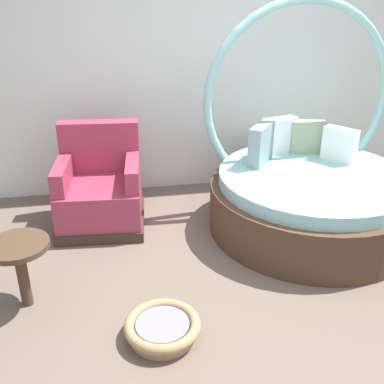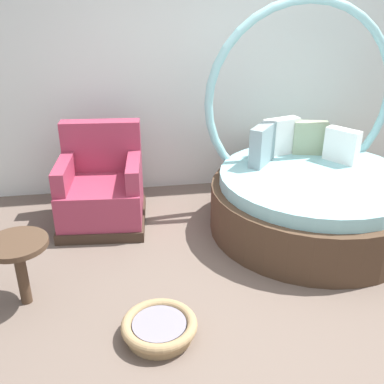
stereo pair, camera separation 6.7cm
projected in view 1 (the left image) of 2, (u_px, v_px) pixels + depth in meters
name	position (u px, v px, depth m)	size (l,w,h in m)	color
ground_plane	(250.00, 298.00, 3.41)	(8.00, 8.00, 0.02)	#66564C
back_wall	(197.00, 56.00, 4.73)	(8.00, 0.12, 2.87)	silver
round_daybed	(309.00, 187.00, 4.26)	(1.90, 1.90, 2.05)	#473323
red_armchair	(101.00, 191.00, 4.33)	(0.86, 0.86, 0.94)	#38281E
pet_basket	(163.00, 328.00, 3.00)	(0.51, 0.51, 0.13)	#9E7F56
side_table	(19.00, 255.00, 3.15)	(0.44, 0.44, 0.52)	#473323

